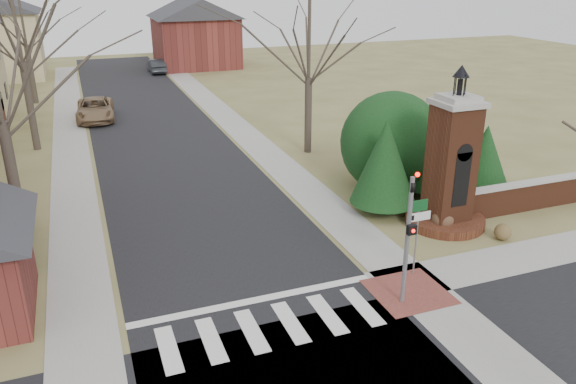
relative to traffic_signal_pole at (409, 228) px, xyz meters
name	(u,v)px	position (x,y,z in m)	size (l,w,h in m)	color
ground	(281,343)	(-4.30, -0.57, -2.59)	(120.00, 120.00, 0.00)	brown
main_street	(159,137)	(-4.30, 21.43, -2.58)	(8.00, 70.00, 0.01)	black
crosswalk_zone	(271,327)	(-4.30, 0.23, -2.58)	(8.00, 2.20, 0.02)	silver
stop_bar	(256,300)	(-4.30, 1.73, -2.58)	(8.00, 0.35, 0.02)	silver
sidewalk_right_main	(240,129)	(0.90, 21.43, -2.58)	(2.00, 60.00, 0.02)	gray
sidewalk_left	(70,146)	(-9.50, 21.43, -2.58)	(2.00, 60.00, 0.02)	gray
curb_apron	(409,292)	(0.50, 0.43, -2.57)	(2.40, 2.40, 0.02)	brown
traffic_signal_pole	(409,228)	(0.00, 0.00, 0.00)	(0.28, 0.41, 4.50)	slate
sign_post	(418,222)	(1.29, 1.41, -0.64)	(0.90, 0.07, 2.75)	slate
brick_gate_monument	(450,175)	(4.70, 4.42, -0.42)	(3.20, 3.20, 6.47)	#5E2F1B
brick_garden_wall	(533,194)	(9.20, 4.43, -1.93)	(7.50, 0.50, 1.30)	#5E2F1B
house_distant_right	(195,31)	(3.69, 47.42, 1.06)	(8.80, 8.80, 7.30)	maroon
evergreen_near	(385,161)	(2.90, 6.43, -0.29)	(2.80, 2.80, 4.10)	#473D33
evergreen_mid	(436,139)	(6.20, 7.63, 0.01)	(3.40, 3.40, 4.70)	#473D33
evergreen_far	(485,155)	(8.20, 6.63, -0.69)	(2.40, 2.40, 3.30)	#473D33
evergreen_mass	(392,139)	(4.70, 8.93, -0.19)	(4.80, 4.80, 4.80)	black
bare_tree_1	(12,4)	(-11.30, 21.43, 5.44)	(8.40, 8.40, 11.64)	#473D33
bare_tree_2	(20,8)	(-11.80, 34.43, 4.44)	(7.35, 7.35, 10.19)	#473D33
bare_tree_3	(309,31)	(3.20, 15.43, 4.10)	(7.00, 7.00, 9.70)	#473D33
pickup_truck	(95,109)	(-7.70, 27.38, -1.86)	(2.43, 5.26, 1.46)	#886A4A
distant_car	(157,66)	(-0.90, 44.75, -1.90)	(1.44, 4.14, 1.36)	#2B2E32
dry_shrub_left	(443,219)	(4.30, 4.03, -2.14)	(0.89, 0.89, 0.89)	brown
dry_shrub_right	(503,232)	(5.93, 2.43, -2.26)	(0.66, 0.66, 0.66)	brown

